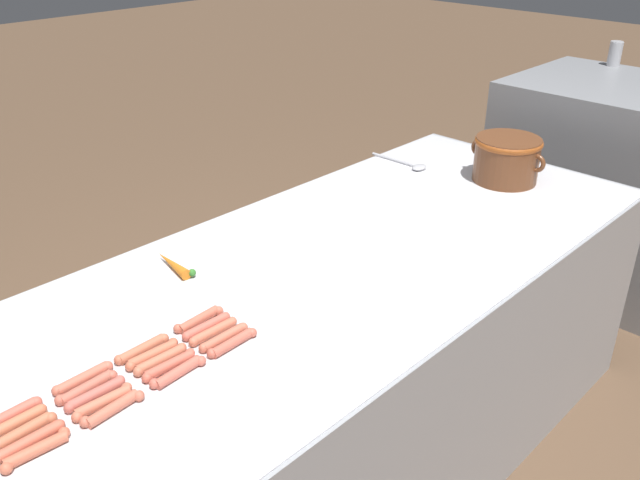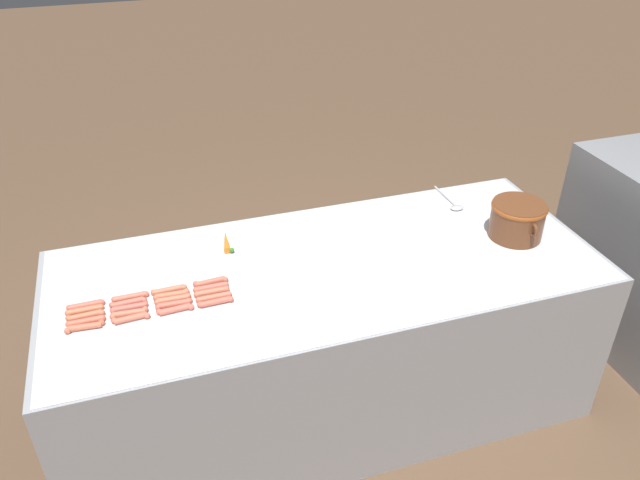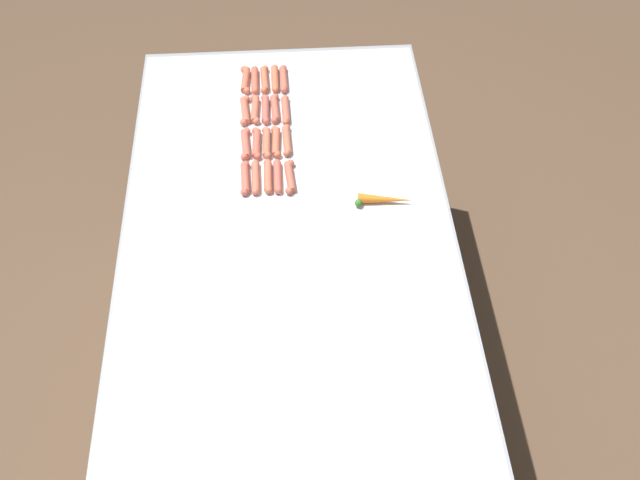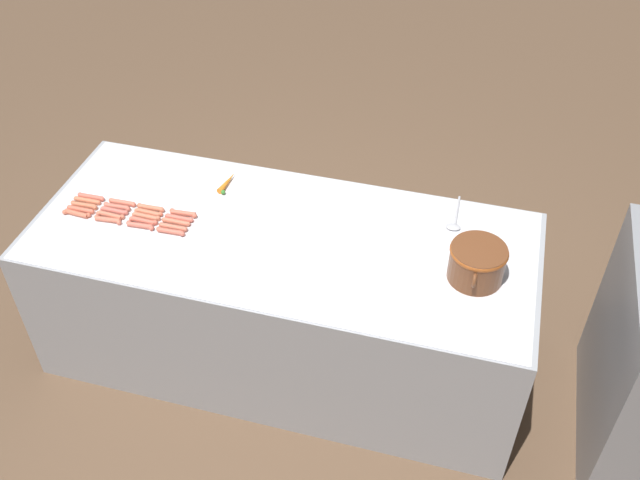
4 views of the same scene
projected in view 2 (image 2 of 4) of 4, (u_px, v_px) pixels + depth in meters
The scene contains 25 objects.
ground_plane at pixel (326, 399), 3.14m from camera, with size 20.00×20.00×0.00m, color brown.
griddle_counter at pixel (327, 337), 2.92m from camera, with size 0.99×2.39×0.83m.
hot_dog_0 at pixel (86, 305), 2.44m from camera, with size 0.03×0.15×0.02m.
hot_dog_1 at pixel (130, 297), 2.49m from camera, with size 0.03×0.15×0.02m.
hot_dog_2 at pixel (169, 290), 2.53m from camera, with size 0.03×0.15×0.02m.
hot_dog_3 at pixel (211, 282), 2.57m from camera, with size 0.03×0.15×0.02m.
hot_dog_4 at pixel (85, 310), 2.42m from camera, with size 0.02×0.15×0.02m.
hot_dog_5 at pixel (128, 303), 2.46m from camera, with size 0.03×0.15×0.02m.
hot_dog_6 at pixel (171, 295), 2.50m from camera, with size 0.03×0.15×0.02m.
hot_dog_7 at pixel (211, 287), 2.54m from camera, with size 0.03×0.15×0.02m.
hot_dog_8 at pixel (85, 316), 2.39m from camera, with size 0.03×0.15×0.02m.
hot_dog_9 at pixel (129, 307), 2.43m from camera, with size 0.03×0.15×0.02m.
hot_dog_10 at pixel (173, 299), 2.48m from camera, with size 0.03×0.15×0.02m.
hot_dog_11 at pixel (212, 292), 2.52m from camera, with size 0.03×0.15×0.02m.
hot_dog_12 at pixel (86, 321), 2.36m from camera, with size 0.02×0.15×0.02m.
hot_dog_13 at pixel (129, 313), 2.40m from camera, with size 0.03×0.15×0.02m.
hot_dog_14 at pixel (174, 304), 2.45m from camera, with size 0.03×0.15×0.02m.
hot_dog_15 at pixel (214, 297), 2.49m from camera, with size 0.03×0.15×0.02m.
hot_dog_16 at pixel (85, 327), 2.33m from camera, with size 0.03×0.15×0.02m.
hot_dog_17 at pixel (131, 318), 2.38m from camera, with size 0.03×0.15×0.02m.
hot_dog_18 at pixel (175, 309), 2.42m from camera, with size 0.03×0.15×0.02m.
hot_dog_19 at pixel (215, 302), 2.46m from camera, with size 0.03×0.15×0.02m.
bean_pot at pixel (517, 218), 2.85m from camera, with size 0.31×0.25×0.17m.
serving_spoon at pixel (453, 204), 3.14m from camera, with size 0.27×0.07×0.02m.
carrot at pixel (226, 241), 2.83m from camera, with size 0.18×0.05×0.03m.
Camera 2 is at (2.10, -0.71, 2.37)m, focal length 34.93 mm.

